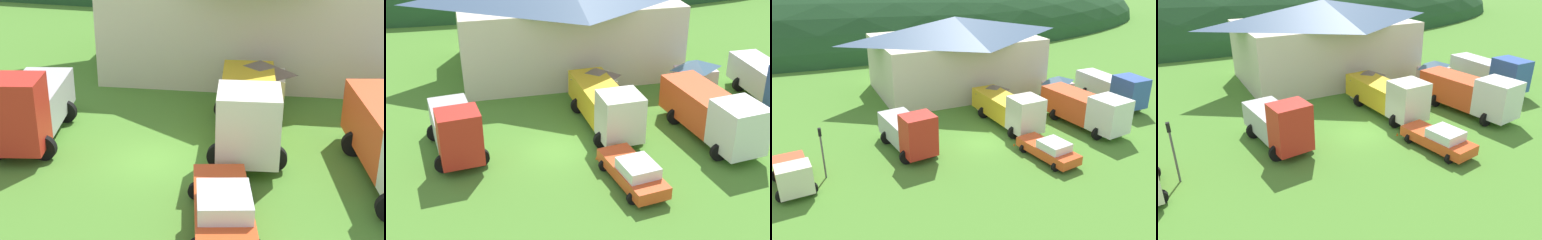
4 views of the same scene
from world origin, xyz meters
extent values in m
plane|color=#4C842D|center=(0.00, 0.00, 0.00)|extent=(200.00, 200.00, 0.00)
cube|color=beige|center=(3.58, 14.09, 3.03)|extent=(17.20, 11.28, 6.06)
cube|color=beige|center=(4.24, 6.09, 1.01)|extent=(2.53, 2.25, 2.03)
pyramid|color=#6B5B4C|center=(4.24, 6.09, 2.38)|extent=(2.74, 2.43, 0.71)
cube|color=red|center=(-5.64, -0.77, 2.11)|extent=(2.59, 2.26, 3.12)
cube|color=black|center=(-5.63, -0.86, 2.80)|extent=(1.45, 1.74, 1.00)
cube|color=#B2B2B7|center=(-6.02, 2.51, 1.42)|extent=(2.89, 4.84, 1.75)
cylinder|color=black|center=(-4.61, -0.64, 0.55)|extent=(1.10, 0.30, 1.10)
cylinder|color=black|center=(-5.08, 3.31, 0.55)|extent=(1.10, 0.30, 1.10)
cylinder|color=black|center=(-7.13, 3.07, 0.55)|extent=(1.10, 0.30, 1.10)
cube|color=silver|center=(3.99, -0.26, 2.01)|extent=(2.63, 2.52, 2.92)
cube|color=black|center=(4.00, -0.38, 2.65)|extent=(1.44, 1.98, 0.94)
cube|color=gold|center=(3.78, 3.98, 1.48)|extent=(2.81, 6.21, 1.86)
cylinder|color=black|center=(5.09, -0.20, 0.55)|extent=(1.10, 0.30, 1.10)
cylinder|color=black|center=(2.89, -0.31, 0.55)|extent=(1.10, 0.30, 1.10)
cylinder|color=black|center=(4.83, 4.95, 0.55)|extent=(1.10, 0.30, 1.10)
cylinder|color=black|center=(2.63, 4.84, 0.55)|extent=(1.10, 0.30, 1.10)
cylinder|color=black|center=(8.52, 1.64, 0.55)|extent=(1.10, 0.30, 1.10)
cube|color=#E54D20|center=(3.39, -4.49, 0.69)|extent=(2.72, 5.40, 0.70)
cube|color=silver|center=(3.49, -5.10, 1.35)|extent=(2.09, 2.32, 0.62)
cylinder|color=black|center=(3.97, -2.63, 0.34)|extent=(0.68, 0.24, 0.68)
cylinder|color=black|center=(2.28, -2.89, 0.34)|extent=(0.68, 0.24, 0.68)
cone|color=orange|center=(3.87, 0.96, 0.00)|extent=(0.36, 0.36, 0.61)
cone|color=orange|center=(2.21, -1.55, 0.00)|extent=(0.36, 0.36, 0.46)
camera|label=1|loc=(4.75, -21.08, 11.26)|focal=52.93mm
camera|label=2|loc=(-5.31, -27.76, 16.49)|focal=49.59mm
camera|label=3|loc=(-13.70, -27.11, 14.76)|focal=37.98mm
camera|label=4|loc=(-12.12, -20.86, 11.88)|focal=33.76mm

